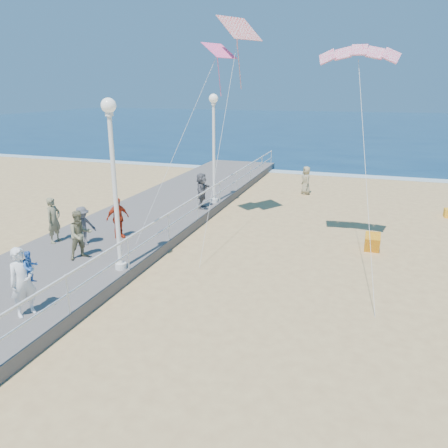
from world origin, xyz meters
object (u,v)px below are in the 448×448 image
(beach_walker_c, at_px, (306,180))
(spectator_1, at_px, (80,235))
(toddler_held, at_px, (30,267))
(spectator_5, at_px, (202,191))
(woman_holding_toddler, at_px, (23,282))
(box_kite, at_px, (372,244))
(spectator_2, at_px, (83,226))
(spectator_6, at_px, (54,220))
(lamp_post_far, at_px, (214,138))
(lamp_post_mid, at_px, (113,169))
(spectator_3, at_px, (118,218))

(beach_walker_c, bearing_deg, spectator_1, -49.96)
(toddler_held, bearing_deg, spectator_5, 21.83)
(woman_holding_toddler, xyz_separation_m, box_kite, (8.41, 8.71, -1.02))
(spectator_2, xyz_separation_m, spectator_6, (-1.23, -0.04, 0.13))
(lamp_post_far, height_order, spectator_5, lamp_post_far)
(lamp_post_mid, height_order, box_kite, lamp_post_mid)
(toddler_held, distance_m, spectator_2, 5.13)
(lamp_post_far, distance_m, spectator_3, 7.02)
(box_kite, bearing_deg, beach_walker_c, 113.24)
(spectator_1, xyz_separation_m, spectator_3, (0.08, 2.24, -0.04))
(woman_holding_toddler, distance_m, toddler_held, 0.42)
(toddler_held, bearing_deg, spectator_1, 41.72)
(lamp_post_far, distance_m, beach_walker_c, 6.94)
(woman_holding_toddler, relative_size, spectator_6, 1.06)
(woman_holding_toddler, height_order, spectator_1, woman_holding_toddler)
(lamp_post_far, height_order, spectator_1, lamp_post_far)
(spectator_1, height_order, beach_walker_c, spectator_1)
(beach_walker_c, bearing_deg, spectator_5, -61.25)
(lamp_post_mid, height_order, lamp_post_far, same)
(spectator_2, bearing_deg, woman_holding_toddler, -128.36)
(lamp_post_far, height_order, spectator_6, lamp_post_far)
(woman_holding_toddler, bearing_deg, spectator_3, 32.67)
(lamp_post_mid, relative_size, lamp_post_far, 1.00)
(toddler_held, relative_size, spectator_3, 0.53)
(lamp_post_far, height_order, box_kite, lamp_post_far)
(lamp_post_mid, relative_size, spectator_5, 3.10)
(lamp_post_far, height_order, spectator_3, lamp_post_far)
(spectator_6, relative_size, beach_walker_c, 1.05)
(lamp_post_mid, height_order, spectator_3, lamp_post_mid)
(woman_holding_toddler, height_order, spectator_2, woman_holding_toddler)
(lamp_post_mid, xyz_separation_m, toddler_held, (-0.56, -3.23, -1.98))
(lamp_post_far, distance_m, woman_holding_toddler, 12.62)
(spectator_3, bearing_deg, spectator_5, 13.44)
(lamp_post_mid, bearing_deg, toddler_held, -99.83)
(spectator_2, distance_m, spectator_5, 6.70)
(spectator_2, bearing_deg, spectator_3, -2.48)
(spectator_1, bearing_deg, spectator_3, 30.78)
(spectator_2, bearing_deg, spectator_6, 123.89)
(spectator_2, height_order, box_kite, spectator_2)
(lamp_post_mid, xyz_separation_m, spectator_6, (-3.68, 1.47, -2.40))
(spectator_1, distance_m, box_kite, 10.70)
(spectator_6, bearing_deg, beach_walker_c, -28.13)
(spectator_2, height_order, spectator_3, spectator_3)
(toddler_held, xyz_separation_m, box_kite, (8.26, 8.56, -1.38))
(beach_walker_c, bearing_deg, woman_holding_toddler, -42.23)
(toddler_held, bearing_deg, spectator_6, 57.17)
(spectator_1, relative_size, spectator_2, 1.14)
(lamp_post_mid, relative_size, toddler_held, 6.23)
(spectator_5, relative_size, spectator_6, 0.99)
(spectator_1, bearing_deg, woman_holding_toddler, -131.88)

